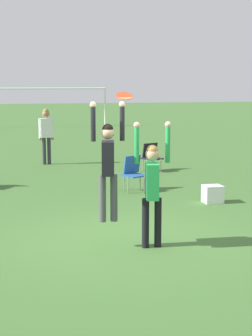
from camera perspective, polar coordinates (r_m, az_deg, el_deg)
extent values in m
plane|color=#3D662D|center=(9.88, -0.26, -7.39)|extent=(120.00, 120.00, 0.00)
cylinder|color=#4C4C51|center=(9.27, -2.42, -3.10)|extent=(0.12, 0.12, 0.79)
cylinder|color=#4C4C51|center=(9.31, -1.24, -3.05)|extent=(0.12, 0.12, 0.79)
cube|color=black|center=(9.18, -1.85, 1.03)|extent=(0.28, 0.46, 0.56)
sphere|color=tan|center=(9.13, -1.86, 3.59)|extent=(0.21, 0.21, 0.21)
sphere|color=black|center=(9.12, -1.86, 3.95)|extent=(0.18, 0.18, 0.18)
cylinder|color=black|center=(9.07, -3.36, 4.57)|extent=(0.08, 0.08, 0.59)
sphere|color=tan|center=(9.05, -3.38, 6.43)|extent=(0.10, 0.10, 0.10)
cylinder|color=black|center=(9.16, -0.39, 4.63)|extent=(0.08, 0.08, 0.59)
sphere|color=tan|center=(9.15, -0.39, 6.47)|extent=(0.10, 0.10, 0.10)
cylinder|color=black|center=(9.39, 1.99, -5.62)|extent=(0.12, 0.12, 0.84)
cylinder|color=black|center=(9.44, 3.26, -5.54)|extent=(0.12, 0.12, 0.84)
cube|color=green|center=(9.26, 2.66, -1.30)|extent=(0.29, 0.51, 0.59)
sphere|color=tan|center=(9.19, 2.68, 1.38)|extent=(0.23, 0.23, 0.23)
sphere|color=olive|center=(9.19, 2.68, 1.77)|extent=(0.19, 0.19, 0.19)
cylinder|color=green|center=(9.11, 1.09, 2.41)|extent=(0.08, 0.08, 0.63)
sphere|color=tan|center=(9.08, 1.10, 4.37)|extent=(0.10, 0.10, 0.10)
cylinder|color=green|center=(9.25, 4.26, 2.48)|extent=(0.08, 0.08, 0.63)
sphere|color=tan|center=(9.22, 4.28, 4.42)|extent=(0.10, 0.10, 0.10)
cylinder|color=#E04C23|center=(9.26, -0.16, 7.34)|extent=(0.28, 0.26, 0.13)
cylinder|color=gray|center=(13.88, 0.18, -1.73)|extent=(0.02, 0.02, 0.42)
cylinder|color=gray|center=(13.99, 1.89, -1.66)|extent=(0.02, 0.02, 0.42)
cylinder|color=gray|center=(14.29, -0.21, -1.42)|extent=(0.02, 0.02, 0.42)
cylinder|color=gray|center=(14.39, 1.45, -1.35)|extent=(0.02, 0.02, 0.42)
cube|color=#235193|center=(14.10, 0.83, -0.76)|extent=(0.68, 0.68, 0.04)
cube|color=#235193|center=(14.29, 0.61, 0.37)|extent=(0.50, 0.34, 0.46)
cylinder|color=gray|center=(17.02, 2.13, 0.22)|extent=(0.02, 0.02, 0.41)
cylinder|color=gray|center=(17.14, 3.57, 0.27)|extent=(0.02, 0.02, 0.41)
cylinder|color=gray|center=(17.45, 1.75, 0.43)|extent=(0.02, 0.02, 0.41)
cylinder|color=gray|center=(17.56, 3.16, 0.48)|extent=(0.02, 0.02, 0.41)
cube|color=black|center=(17.26, 2.66, 0.97)|extent=(0.69, 0.69, 0.04)
cube|color=black|center=(17.47, 2.45, 1.85)|extent=(0.53, 0.31, 0.44)
cylinder|color=#2D2D38|center=(18.87, -8.31, 1.72)|extent=(0.12, 0.12, 0.90)
cylinder|color=#2D2D38|center=(18.89, -7.82, 1.74)|extent=(0.12, 0.12, 0.90)
cube|color=white|center=(18.80, -8.12, 4.05)|extent=(0.38, 0.22, 0.64)
sphere|color=#9E704C|center=(18.77, -8.15, 5.48)|extent=(0.24, 0.24, 0.24)
sphere|color=olive|center=(18.76, -8.15, 5.68)|extent=(0.21, 0.21, 0.21)
cylinder|color=white|center=(18.79, -8.74, 3.98)|extent=(0.08, 0.08, 0.67)
sphere|color=#9E704C|center=(18.82, -8.72, 2.95)|extent=(0.10, 0.10, 0.10)
cylinder|color=white|center=(18.82, -7.49, 4.01)|extent=(0.08, 0.08, 0.67)
sphere|color=#9E704C|center=(18.85, -7.47, 2.99)|extent=(0.10, 0.10, 0.10)
cube|color=white|center=(13.00, 8.80, -2.68)|extent=(0.42, 0.38, 0.37)
cube|color=silver|center=(12.96, 8.82, -1.82)|extent=(0.43, 0.39, 0.02)
cylinder|color=white|center=(34.75, -2.14, 6.20)|extent=(0.10, 0.10, 2.30)
cylinder|color=white|center=(34.24, -7.97, 8.00)|extent=(7.00, 0.10, 0.10)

